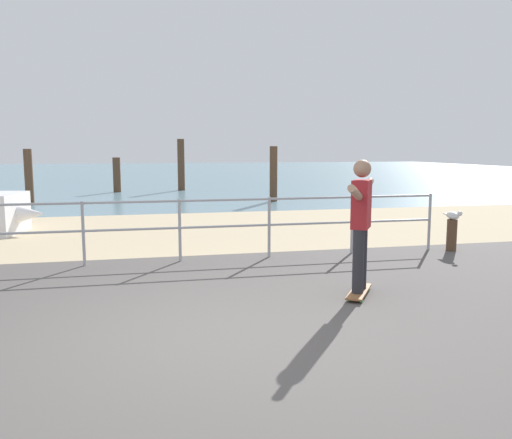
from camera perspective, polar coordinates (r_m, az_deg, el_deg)
name	(u,v)px	position (r m, az deg, el deg)	size (l,w,h in m)	color
ground_plane	(202,384)	(4.45, -5.83, -17.25)	(24.00, 10.00, 0.04)	#514C49
beach_strip	(159,231)	(12.17, -10.44, -1.25)	(24.00, 6.00, 0.04)	tan
sea_surface	(142,173)	(40.06, -12.15, 4.91)	(72.00, 50.00, 0.04)	slate
railing_fence	(83,224)	(8.73, -18.17, -0.43)	(12.14, 0.05, 1.05)	#9EA0A5
skateboard	(359,292)	(6.88, 11.04, -7.65)	(0.61, 0.78, 0.08)	brown
skateboarder	(361,218)	(6.70, 11.26, 0.21)	(0.87, 1.26, 1.65)	#26262B
bollard_short	(452,236)	(10.21, 20.35, -1.64)	(0.18, 0.18, 0.59)	#513826
seagull	(453,215)	(10.15, 20.51, 0.43)	(0.17, 0.49, 0.18)	white
groyne_post_1	(29,176)	(19.33, -23.31, 4.29)	(0.27, 0.27, 1.84)	#513826
groyne_post_2	(117,175)	(23.02, -14.79, 4.66)	(0.31, 0.31, 1.47)	#513826
groyne_post_3	(181,165)	(23.42, -8.08, 5.85)	(0.31, 0.31, 2.25)	#513826
groyne_post_4	(273,174)	(18.41, 1.90, 4.91)	(0.27, 0.27, 1.93)	#513826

